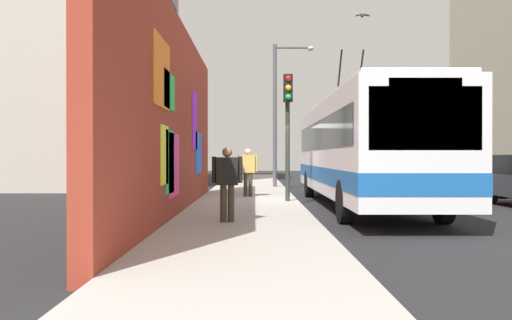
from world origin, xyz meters
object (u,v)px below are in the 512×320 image
object	(u,v)px
pedestrian_near_wall	(227,179)
street_lamp	(280,105)
traffic_light	(288,115)
parked_car_red	(466,174)
pedestrian_midblock	(248,168)
city_bus	(360,148)

from	to	relation	value
pedestrian_near_wall	street_lamp	bearing A→B (deg)	-7.42
pedestrian_near_wall	traffic_light	size ratio (longest dim) A/B	0.40
parked_car_red	pedestrian_near_wall	size ratio (longest dim) A/B	2.80
pedestrian_midblock	traffic_light	world-z (taller)	traffic_light
city_bus	traffic_light	size ratio (longest dim) A/B	3.19
pedestrian_near_wall	pedestrian_midblock	bearing A→B (deg)	-2.72
parked_car_red	street_lamp	bearing A→B (deg)	65.79
parked_car_red	traffic_light	size ratio (longest dim) A/B	1.13
pedestrian_near_wall	traffic_light	distance (m)	5.69
traffic_light	street_lamp	xyz separation A→B (m)	(7.95, -0.11, 1.10)
traffic_light	pedestrian_midblock	bearing A→B (deg)	32.38
traffic_light	street_lamp	world-z (taller)	street_lamp
traffic_light	street_lamp	bearing A→B (deg)	-0.82
parked_car_red	street_lamp	world-z (taller)	street_lamp
pedestrian_near_wall	pedestrian_midblock	distance (m)	7.17
city_bus	traffic_light	distance (m)	2.39
city_bus	pedestrian_midblock	size ratio (longest dim) A/B	7.55
city_bus	street_lamp	bearing A→B (deg)	13.86
parked_car_red	city_bus	bearing A→B (deg)	133.89
pedestrian_near_wall	pedestrian_midblock	size ratio (longest dim) A/B	0.95
pedestrian_near_wall	street_lamp	distance (m)	13.53
street_lamp	pedestrian_near_wall	bearing A→B (deg)	172.58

